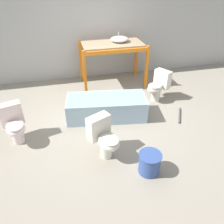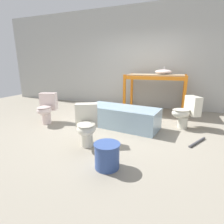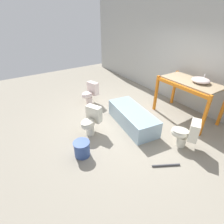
# 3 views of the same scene
# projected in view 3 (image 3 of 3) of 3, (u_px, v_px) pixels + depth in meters

# --- Properties ---
(ground_plane) EXTENTS (12.00, 12.00, 0.00)m
(ground_plane) POSITION_uv_depth(u_px,v_px,m) (132.00, 124.00, 4.94)
(ground_plane) COLOR gray
(warehouse_wall_rear) EXTENTS (10.80, 0.08, 3.20)m
(warehouse_wall_rear) POSITION_uv_depth(u_px,v_px,m) (194.00, 56.00, 5.17)
(warehouse_wall_rear) COLOR #ADADA8
(warehouse_wall_rear) RESTS_ON ground_plane
(shelving_rack) EXTENTS (1.68, 0.91, 1.12)m
(shelving_rack) POSITION_uv_depth(u_px,v_px,m) (190.00, 87.00, 4.80)
(shelving_rack) COLOR orange
(shelving_rack) RESTS_ON ground_plane
(sink_basin) EXTENTS (0.47, 0.43, 0.22)m
(sink_basin) POSITION_uv_depth(u_px,v_px,m) (201.00, 80.00, 4.57)
(sink_basin) COLOR silver
(sink_basin) RESTS_ON shelving_rack
(bathtub_main) EXTENTS (1.75, 0.91, 0.47)m
(bathtub_main) POSITION_uv_depth(u_px,v_px,m) (132.00, 116.00, 4.78)
(bathtub_main) COLOR #99B7CC
(bathtub_main) RESTS_ON ground_plane
(toilet_near) EXTENTS (0.50, 0.64, 0.72)m
(toilet_near) POSITION_uv_depth(u_px,v_px,m) (90.00, 93.00, 5.83)
(toilet_near) COLOR silver
(toilet_near) RESTS_ON ground_plane
(toilet_far) EXTENTS (0.67, 0.59, 0.72)m
(toilet_far) POSITION_uv_depth(u_px,v_px,m) (186.00, 133.00, 3.94)
(toilet_far) COLOR silver
(toilet_far) RESTS_ON ground_plane
(toilet_extra) EXTENTS (0.57, 0.66, 0.72)m
(toilet_extra) POSITION_uv_depth(u_px,v_px,m) (91.00, 121.00, 4.39)
(toilet_extra) COLOR silver
(toilet_extra) RESTS_ON ground_plane
(bucket_white) EXTENTS (0.36, 0.36, 0.36)m
(bucket_white) POSITION_uv_depth(u_px,v_px,m) (82.00, 148.00, 3.79)
(bucket_white) COLOR #334C8C
(bucket_white) RESTS_ON ground_plane
(loose_pipe) EXTENTS (0.32, 0.53, 0.04)m
(loose_pipe) POSITION_uv_depth(u_px,v_px,m) (166.00, 165.00, 3.60)
(loose_pipe) COLOR #4C4C51
(loose_pipe) RESTS_ON ground_plane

